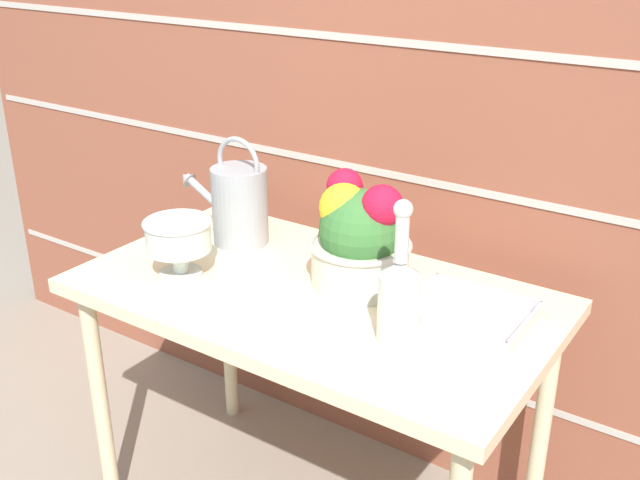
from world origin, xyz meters
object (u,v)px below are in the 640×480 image
(watering_can, at_px, (239,203))
(wire_tray, at_px, (468,316))
(flower_planter, at_px, (359,237))
(glass_decanter, at_px, (399,295))
(crystal_pedestal_bowl, at_px, (178,238))

(watering_can, bearing_deg, wire_tray, -4.92)
(watering_can, relative_size, flower_planter, 1.08)
(flower_planter, distance_m, wire_tray, 0.32)
(flower_planter, height_order, glass_decanter, glass_decanter)
(flower_planter, bearing_deg, glass_decanter, -41.18)
(watering_can, distance_m, crystal_pedestal_bowl, 0.26)
(crystal_pedestal_bowl, bearing_deg, flower_planter, 27.92)
(flower_planter, height_order, wire_tray, flower_planter)
(watering_can, height_order, wire_tray, watering_can)
(watering_can, relative_size, crystal_pedestal_bowl, 1.75)
(flower_planter, bearing_deg, crystal_pedestal_bowl, -152.08)
(wire_tray, bearing_deg, crystal_pedestal_bowl, -164.53)
(watering_can, bearing_deg, crystal_pedestal_bowl, -86.25)
(glass_decanter, bearing_deg, watering_can, 160.04)
(glass_decanter, distance_m, wire_tray, 0.21)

